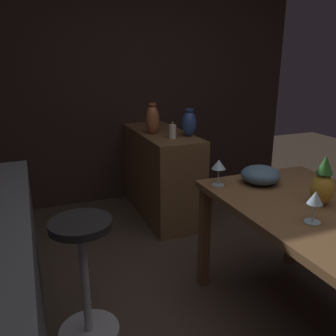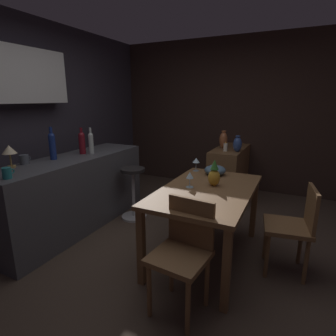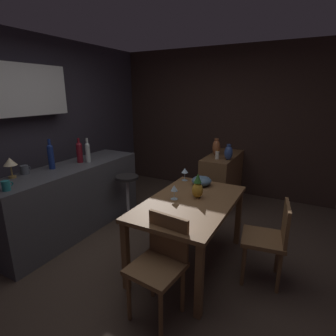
{
  "view_description": "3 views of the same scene",
  "coord_description": "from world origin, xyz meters",
  "px_view_note": "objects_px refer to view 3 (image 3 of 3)",
  "views": [
    {
      "loc": [
        -1.07,
        1.0,
        1.48
      ],
      "look_at": [
        0.72,
        0.28,
        0.87
      ],
      "focal_mm": 37.57,
      "sensor_mm": 36.0,
      "label": 1
    },
    {
      "loc": [
        -2.3,
        -1.1,
        1.59
      ],
      "look_at": [
        0.55,
        0.28,
        0.77
      ],
      "focal_mm": 28.89,
      "sensor_mm": 36.0,
      "label": 2
    },
    {
      "loc": [
        -2.25,
        -1.35,
        1.83
      ],
      "look_at": [
        0.69,
        0.21,
        0.87
      ],
      "focal_mm": 28.26,
      "sensor_mm": 36.0,
      "label": 3
    }
  ],
  "objects_px": {
    "sideboard_cabinet": "(222,179)",
    "vase_ceramic_blue": "(228,153)",
    "bar_stool": "(128,198)",
    "fruit_bowl": "(202,181)",
    "wine_glass_left": "(185,171)",
    "wine_glass_right": "(174,189)",
    "dining_table": "(190,208)",
    "wine_bottle_cobalt": "(51,155)",
    "cup_teal": "(6,186)",
    "pillar_candle_tall": "(217,155)",
    "counter_lamp": "(10,163)",
    "chair_by_doorway": "(270,238)",
    "pineapple_centerpiece": "(197,187)",
    "wine_bottle_clear": "(88,151)",
    "cup_slate": "(25,170)",
    "vase_copper": "(216,147)",
    "chair_near_window": "(160,262)",
    "wine_bottle_ruby": "(79,151)"
  },
  "relations": [
    {
      "from": "bar_stool",
      "to": "wine_glass_left",
      "type": "height_order",
      "value": "wine_glass_left"
    },
    {
      "from": "wine_glass_right",
      "to": "chair_near_window",
      "type": "bearing_deg",
      "value": -162.02
    },
    {
      "from": "wine_glass_left",
      "to": "wine_bottle_cobalt",
      "type": "bearing_deg",
      "value": 118.55
    },
    {
      "from": "wine_bottle_ruby",
      "to": "counter_lamp",
      "type": "relative_size",
      "value": 1.44
    },
    {
      "from": "bar_stool",
      "to": "fruit_bowl",
      "type": "bearing_deg",
      "value": -88.56
    },
    {
      "from": "chair_near_window",
      "to": "wine_bottle_ruby",
      "type": "distance_m",
      "value": 2.07
    },
    {
      "from": "wine_bottle_cobalt",
      "to": "vase_ceramic_blue",
      "type": "height_order",
      "value": "wine_bottle_cobalt"
    },
    {
      "from": "wine_bottle_cobalt",
      "to": "chair_by_doorway",
      "type": "bearing_deg",
      "value": -82.63
    },
    {
      "from": "cup_teal",
      "to": "wine_glass_right",
      "type": "bearing_deg",
      "value": -56.14
    },
    {
      "from": "sideboard_cabinet",
      "to": "vase_ceramic_blue",
      "type": "distance_m",
      "value": 0.61
    },
    {
      "from": "pillar_candle_tall",
      "to": "pineapple_centerpiece",
      "type": "bearing_deg",
      "value": -170.13
    },
    {
      "from": "wine_bottle_ruby",
      "to": "cup_teal",
      "type": "relative_size",
      "value": 3.0
    },
    {
      "from": "dining_table",
      "to": "chair_by_doorway",
      "type": "bearing_deg",
      "value": -82.22
    },
    {
      "from": "chair_near_window",
      "to": "wine_bottle_cobalt",
      "type": "relative_size",
      "value": 2.29
    },
    {
      "from": "cup_teal",
      "to": "pillar_candle_tall",
      "type": "relative_size",
      "value": 0.78
    },
    {
      "from": "chair_by_doorway",
      "to": "wine_glass_left",
      "type": "relative_size",
      "value": 5.21
    },
    {
      "from": "wine_glass_right",
      "to": "counter_lamp",
      "type": "xyz_separation_m",
      "value": [
        -0.65,
        1.71,
        0.22
      ]
    },
    {
      "from": "pineapple_centerpiece",
      "to": "vase_ceramic_blue",
      "type": "distance_m",
      "value": 1.47
    },
    {
      "from": "dining_table",
      "to": "cup_teal",
      "type": "relative_size",
      "value": 12.53
    },
    {
      "from": "wine_bottle_cobalt",
      "to": "cup_slate",
      "type": "xyz_separation_m",
      "value": [
        -0.3,
        0.1,
        -0.12
      ]
    },
    {
      "from": "wine_bottle_ruby",
      "to": "cup_teal",
      "type": "height_order",
      "value": "wine_bottle_ruby"
    },
    {
      "from": "bar_stool",
      "to": "pillar_candle_tall",
      "type": "height_order",
      "value": "pillar_candle_tall"
    },
    {
      "from": "vase_copper",
      "to": "wine_bottle_ruby",
      "type": "bearing_deg",
      "value": 139.07
    },
    {
      "from": "dining_table",
      "to": "sideboard_cabinet",
      "type": "relative_size",
      "value": 1.27
    },
    {
      "from": "bar_stool",
      "to": "wine_bottle_cobalt",
      "type": "distance_m",
      "value": 1.17
    },
    {
      "from": "dining_table",
      "to": "chair_by_doorway",
      "type": "height_order",
      "value": "chair_by_doorway"
    },
    {
      "from": "sideboard_cabinet",
      "to": "vase_ceramic_blue",
      "type": "xyz_separation_m",
      "value": [
        -0.27,
        -0.16,
        0.52
      ]
    },
    {
      "from": "wine_bottle_cobalt",
      "to": "wine_glass_left",
      "type": "bearing_deg",
      "value": -61.45
    },
    {
      "from": "cup_slate",
      "to": "vase_copper",
      "type": "distance_m",
      "value": 2.8
    },
    {
      "from": "wine_glass_left",
      "to": "wine_glass_right",
      "type": "relative_size",
      "value": 1.03
    },
    {
      "from": "dining_table",
      "to": "counter_lamp",
      "type": "relative_size",
      "value": 5.99
    },
    {
      "from": "wine_bottle_clear",
      "to": "vase_ceramic_blue",
      "type": "distance_m",
      "value": 2.07
    },
    {
      "from": "pillar_candle_tall",
      "to": "vase_copper",
      "type": "relative_size",
      "value": 0.51
    },
    {
      "from": "wine_bottle_clear",
      "to": "vase_copper",
      "type": "relative_size",
      "value": 1.19
    },
    {
      "from": "cup_teal",
      "to": "vase_ceramic_blue",
      "type": "bearing_deg",
      "value": -30.42
    },
    {
      "from": "fruit_bowl",
      "to": "vase_ceramic_blue",
      "type": "height_order",
      "value": "vase_ceramic_blue"
    },
    {
      "from": "vase_copper",
      "to": "wine_glass_right",
      "type": "bearing_deg",
      "value": -175.39
    },
    {
      "from": "dining_table",
      "to": "wine_bottle_ruby",
      "type": "relative_size",
      "value": 4.17
    },
    {
      "from": "chair_near_window",
      "to": "wine_bottle_clear",
      "type": "distance_m",
      "value": 2.02
    },
    {
      "from": "sideboard_cabinet",
      "to": "wine_bottle_cobalt",
      "type": "xyz_separation_m",
      "value": [
        -2.07,
        1.58,
        0.66
      ]
    },
    {
      "from": "pineapple_centerpiece",
      "to": "pillar_candle_tall",
      "type": "bearing_deg",
      "value": 9.87
    },
    {
      "from": "wine_bottle_cobalt",
      "to": "cup_teal",
      "type": "bearing_deg",
      "value": -161.03
    },
    {
      "from": "wine_glass_left",
      "to": "cup_teal",
      "type": "bearing_deg",
      "value": 141.62
    },
    {
      "from": "chair_near_window",
      "to": "wine_bottle_cobalt",
      "type": "bearing_deg",
      "value": 74.64
    },
    {
      "from": "fruit_bowl",
      "to": "chair_near_window",
      "type": "bearing_deg",
      "value": -174.1
    },
    {
      "from": "counter_lamp",
      "to": "bar_stool",
      "type": "bearing_deg",
      "value": -31.26
    },
    {
      "from": "chair_by_doorway",
      "to": "dining_table",
      "type": "bearing_deg",
      "value": 97.78
    },
    {
      "from": "chair_near_window",
      "to": "chair_by_doorway",
      "type": "bearing_deg",
      "value": -41.35
    },
    {
      "from": "wine_bottle_clear",
      "to": "cup_slate",
      "type": "distance_m",
      "value": 0.81
    },
    {
      "from": "fruit_bowl",
      "to": "pillar_candle_tall",
      "type": "xyz_separation_m",
      "value": [
        1.05,
        0.15,
        0.08
      ]
    }
  ]
}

